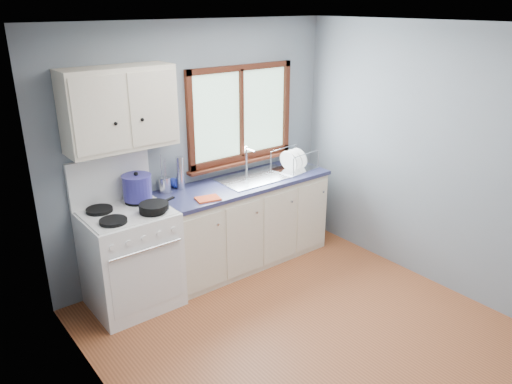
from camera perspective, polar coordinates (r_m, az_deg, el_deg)
floor at (r=4.37m, az=7.06°, el=-16.67°), size 3.20×3.60×0.02m
ceiling at (r=3.47m, az=8.99°, el=18.42°), size 3.20×3.60×0.02m
wall_back at (r=5.09m, az=-6.79°, el=4.87°), size 3.20×0.02×2.50m
wall_left at (r=2.91m, az=-15.15°, el=-8.57°), size 0.02×3.60×2.50m
wall_right at (r=4.97m, az=21.05°, el=3.19°), size 0.02×3.60×2.50m
gas_range at (r=4.69m, az=-14.18°, el=-7.08°), size 0.76×0.69×1.36m
base_cabinets at (r=5.32m, az=-1.34°, el=-3.91°), size 1.85×0.60×0.88m
countertop at (r=5.13m, az=-1.38°, el=1.05°), size 1.89×0.64×0.04m
sink at (r=5.25m, az=0.20°, el=1.04°), size 0.84×0.46×0.44m
window at (r=5.29m, az=-1.69°, el=8.15°), size 1.36×0.10×1.03m
upper_cabinets at (r=4.43m, az=-15.33°, el=9.18°), size 0.95×0.35×0.70m
skillet at (r=4.42m, az=-11.56°, el=-1.60°), size 0.41×0.33×0.05m
stockpot at (r=4.64m, az=-13.43°, el=0.56°), size 0.32×0.32×0.26m
utensil_crock at (r=4.88m, az=-10.40°, el=0.85°), size 0.14×0.14×0.38m
thermos at (r=4.91m, az=-8.66°, el=2.14°), size 0.10×0.10×0.33m
soap_bottle at (r=4.94m, az=-8.91°, el=1.77°), size 0.12×0.12×0.25m
dish_towel at (r=4.67m, az=-5.52°, el=-0.77°), size 0.25×0.20×0.02m
dish_rack at (r=5.47m, az=4.39°, el=3.18°), size 0.49×0.40×0.23m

